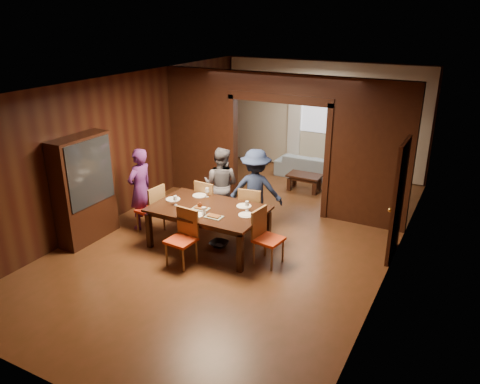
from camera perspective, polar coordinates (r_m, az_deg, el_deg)
The scene contains 32 objects.
floor at distance 9.12m, azimuth 0.45°, elevation -5.21°, with size 9.00×9.00×0.00m, color #4F3016.
ceiling at distance 8.25m, azimuth 0.51°, elevation 13.13°, with size 5.50×9.00×0.02m, color silver.
room_walls at distance 10.21m, azimuth 5.40°, elevation 6.63°, with size 5.52×9.01×2.90m.
person_purple at distance 9.33m, azimuth -12.06°, elevation 0.37°, with size 0.59×0.39×1.63m, color #542264.
person_grey at distance 9.46m, azimuth -2.33°, elevation 0.88°, with size 0.76×0.59×1.55m, color #535158.
person_navy at distance 9.09m, azimuth 1.92°, elevation 0.27°, with size 1.05×0.60×1.63m, color #1C2746.
sofa at distance 12.29m, azimuth 9.16°, elevation 3.09°, with size 2.01×0.79×0.59m, color #8094A7.
serving_bowl at distance 8.37m, azimuth -2.67°, elevation -1.73°, with size 0.34×0.34×0.08m, color black.
dining_table at distance 8.57m, azimuth -3.81°, elevation -4.28°, with size 2.03×1.26×0.76m, color black.
coffee_table at distance 11.37m, azimuth 7.85°, elevation 1.16°, with size 0.80×0.50×0.40m, color black.
chair_left at distance 9.23m, azimuth -10.92°, elevation -1.98°, with size 0.44×0.44×0.97m, color red, non-canonical shape.
chair_right at distance 7.94m, azimuth 3.51°, elevation -5.59°, with size 0.44×0.44×0.97m, color red, non-canonical shape.
chair_far_l at distance 9.36m, azimuth -3.67°, elevation -1.29°, with size 0.44×0.44×0.97m, color red, non-canonical shape.
chair_far_r at distance 9.00m, azimuth 1.49°, elevation -2.20°, with size 0.44×0.44×0.97m, color #C07812, non-canonical shape.
chair_near at distance 7.95m, azimuth -7.22°, elevation -5.68°, with size 0.44×0.44×0.97m, color red, non-canonical shape.
hutch at distance 9.05m, azimuth -18.45°, elevation 0.33°, with size 0.40×1.20×2.00m, color black.
door_right at distance 8.39m, azimuth 18.73°, elevation -1.00°, with size 0.06×0.90×2.10m, color black.
window_far at distance 12.51m, azimuth 10.04°, elevation 10.03°, with size 1.20×0.03×1.30m, color silver.
curtain_left at distance 12.81m, azimuth 6.64°, elevation 8.41°, with size 0.35×0.06×2.40m, color white.
curtain_right at distance 12.36m, azimuth 13.17°, elevation 7.53°, with size 0.35×0.06×2.40m, color white.
plate_left at distance 8.85m, azimuth -8.17°, elevation -0.87°, with size 0.27×0.27×0.01m, color silver.
plate_far_l at distance 8.97m, azimuth -4.96°, elevation -0.42°, with size 0.27×0.27×0.01m, color silver.
plate_far_r at distance 8.46m, azimuth 0.48°, elevation -1.71°, with size 0.27×0.27×0.01m, color white.
plate_right at distance 8.09m, azimuth 0.74°, elevation -2.81°, with size 0.27×0.27×0.01m, color silver.
plate_near at distance 8.13m, azimuth -5.41°, elevation -2.79°, with size 0.27×0.27×0.01m, color white.
platter_a at distance 8.36m, azimuth -4.81°, elevation -1.98°, with size 0.30×0.20×0.04m, color gray.
platter_b at distance 8.02m, azimuth -3.21°, elevation -2.98°, with size 0.30×0.20×0.04m, color gray.
wineglass_left at distance 8.56m, azimuth -7.89°, elevation -1.03°, with size 0.08×0.08×0.18m, color white, non-canonical shape.
wineglass_far at distance 8.88m, azimuth -4.03°, elevation -0.04°, with size 0.08×0.08×0.18m, color silver, non-canonical shape.
wineglass_right at distance 8.24m, azimuth 0.86°, elevation -1.71°, with size 0.08×0.08×0.18m, color white, non-canonical shape.
tumbler at distance 8.11m, azimuth -4.43°, elevation -2.32°, with size 0.07×0.07×0.14m, color white.
condiment_jar at distance 8.39m, azimuth -4.92°, elevation -1.62°, with size 0.08×0.08×0.11m, color #502512, non-canonical shape.
Camera 1 is at (3.75, -7.25, 4.06)m, focal length 35.00 mm.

